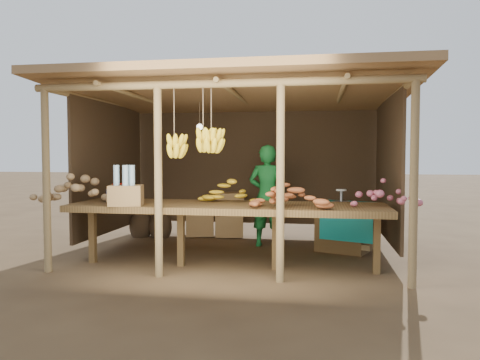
# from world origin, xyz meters

# --- Properties ---
(ground) EXTENTS (60.00, 60.00, 0.00)m
(ground) POSITION_xyz_m (0.00, 0.00, 0.00)
(ground) COLOR brown
(ground) RESTS_ON ground
(stall_structure) EXTENTS (4.70, 3.50, 2.43)m
(stall_structure) POSITION_xyz_m (-0.02, 0.10, 1.92)
(stall_structure) COLOR olive
(stall_structure) RESTS_ON ground
(counter) EXTENTS (3.90, 1.05, 0.80)m
(counter) POSITION_xyz_m (0.00, -0.95, 0.74)
(counter) COLOR brown
(counter) RESTS_ON ground
(potato_heap) EXTENTS (1.13, 0.85, 0.37)m
(potato_heap) POSITION_xyz_m (-1.89, -1.18, 0.98)
(potato_heap) COLOR #98774E
(potato_heap) RESTS_ON counter
(sweet_potato_heap) EXTENTS (0.96, 0.69, 0.35)m
(sweet_potato_heap) POSITION_xyz_m (0.79, -1.22, 0.98)
(sweet_potato_heap) COLOR #A05229
(sweet_potato_heap) RESTS_ON counter
(onion_heap) EXTENTS (0.93, 0.57, 0.36)m
(onion_heap) POSITION_xyz_m (1.90, -0.91, 0.98)
(onion_heap) COLOR #C76077
(onion_heap) RESTS_ON counter
(banana_pile) EXTENTS (0.78, 0.65, 0.35)m
(banana_pile) POSITION_xyz_m (-0.00, -0.71, 0.98)
(banana_pile) COLOR gold
(banana_pile) RESTS_ON counter
(tomato_basin) EXTENTS (0.46, 0.46, 0.24)m
(tomato_basin) POSITION_xyz_m (-1.43, -0.79, 0.90)
(tomato_basin) COLOR navy
(tomato_basin) RESTS_ON counter
(bottle_box) EXTENTS (0.45, 0.39, 0.49)m
(bottle_box) POSITION_xyz_m (-1.17, -1.32, 0.99)
(bottle_box) COLOR #9A7345
(bottle_box) RESTS_ON counter
(vendor) EXTENTS (0.60, 0.43, 1.57)m
(vendor) POSITION_xyz_m (0.34, 0.50, 0.78)
(vendor) COLOR #1A7831
(vendor) RESTS_ON ground
(tarp_crate) EXTENTS (0.97, 0.91, 0.92)m
(tarp_crate) POSITION_xyz_m (1.49, 0.37, 0.38)
(tarp_crate) COLOR brown
(tarp_crate) RESTS_ON ground
(carton_stack) EXTENTS (1.06, 0.48, 0.75)m
(carton_stack) POSITION_xyz_m (-0.56, 1.20, 0.33)
(carton_stack) COLOR #9A7345
(carton_stack) RESTS_ON ground
(burlap_sacks) EXTENTS (0.75, 0.39, 0.53)m
(burlap_sacks) POSITION_xyz_m (-1.72, 0.99, 0.23)
(burlap_sacks) COLOR #412F1E
(burlap_sacks) RESTS_ON ground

